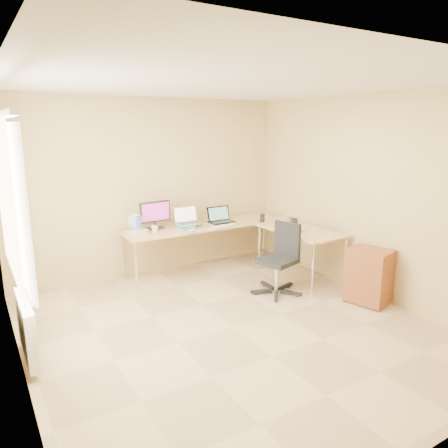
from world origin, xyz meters
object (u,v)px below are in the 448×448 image
laptop_black (222,215)px  laptop_return (294,225)px  desk_main (209,247)px  desk_fan (135,223)px  desk_return (300,254)px  office_chair (277,257)px  keyboard (218,227)px  cabinet (369,276)px  monitor (155,215)px  mug (155,229)px  laptop_center (188,216)px  water_bottle (138,225)px

laptop_black → laptop_return: (0.56, -1.05, -0.03)m
desk_main → desk_fan: desk_fan is taller
desk_return → office_chair: bearing=-155.3°
desk_return → laptop_return: bearing=-161.2°
keyboard → laptop_return: laptop_return is taller
desk_return → cabinet: size_ratio=1.91×
monitor → keyboard: (0.80, -0.43, -0.20)m
mug → desk_fan: bearing=142.3°
desk_fan → laptop_return: bearing=-6.7°
laptop_center → laptop_black: 0.58m
desk_return → mug: 2.13m
laptop_center → mug: size_ratio=3.81×
keyboard → office_chair: bearing=-91.1°
keyboard → laptop_return: size_ratio=1.33×
laptop_center → laptop_return: bearing=-43.7°
desk_return → monitor: 2.19m
desk_fan → desk_return: bearing=-3.1°
laptop_center → desk_fan: 0.79m
water_bottle → desk_fan: bearing=90.0°
water_bottle → desk_fan: (0.00, 0.15, -0.00)m
laptop_black → mug: (-1.13, -0.05, -0.07)m
desk_fan → cabinet: (2.23, -2.27, -0.49)m
monitor → mug: bearing=-121.8°
mug → laptop_return: laptop_return is taller
monitor → desk_main: bearing=-15.9°
office_chair → cabinet: (0.79, -0.84, -0.14)m
mug → cabinet: size_ratio=0.15×
water_bottle → mug: bearing=-5.6°
keyboard → office_chair: (0.31, -1.01, -0.24)m
water_bottle → desk_fan: size_ratio=1.03×
keyboard → cabinet: size_ratio=0.56×
monitor → laptop_return: (1.60, -1.20, -0.11)m
laptop_black → water_bottle: 1.36m
desk_fan → cabinet: desk_fan is taller
keyboard → laptop_return: bearing=-62.1°
office_chair → cabinet: 1.17m
monitor → keyboard: monitor is taller
laptop_center → laptop_return: laptop_center is taller
desk_main → cabinet: size_ratio=3.90×
water_bottle → cabinet: water_bottle is taller
monitor → mug: monitor is taller
monitor → desk_return: bearing=-39.0°
desk_main → laptop_center: (-0.35, -0.01, 0.54)m
laptop_black → desk_fan: (-1.36, 0.13, -0.00)m
laptop_black → laptop_return: laptop_black is taller
desk_return → mug: size_ratio=12.74×
mug → cabinet: mug is taller
keyboard → desk_fan: (-1.12, 0.41, 0.11)m
office_chair → laptop_return: bearing=11.4°
desk_return → laptop_black: 1.33m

